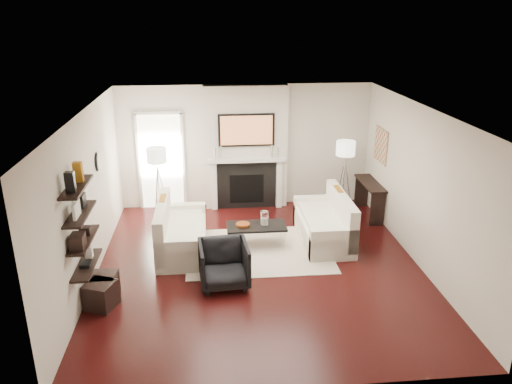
{
  "coord_description": "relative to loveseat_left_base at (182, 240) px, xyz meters",
  "views": [
    {
      "loc": [
        -0.8,
        -7.62,
        4.17
      ],
      "look_at": [
        0.0,
        0.6,
        1.15
      ],
      "focal_mm": 35.0,
      "sensor_mm": 36.0,
      "label": 1
    }
  ],
  "objects": [
    {
      "name": "door_trim_l",
      "position": [
        -0.99,
        2.21,
        0.84
      ],
      "size": [
        0.06,
        0.06,
        2.16
      ],
      "primitive_type": "cube",
      "color": "white",
      "rests_on": "floor"
    },
    {
      "name": "rug",
      "position": [
        1.38,
        -0.16,
        -0.2
      ],
      "size": [
        2.6,
        2.0,
        0.01
      ],
      "primitive_type": "cube",
      "color": "beige",
      "rests_on": "floor"
    },
    {
      "name": "mantel_pilaster_r",
      "position": [
        2.06,
        1.96,
        0.34
      ],
      "size": [
        0.12,
        0.08,
        1.1
      ],
      "primitive_type": "cube",
      "color": "white",
      "rests_on": "floor"
    },
    {
      "name": "decor_box_small",
      "position": [
        -1.28,
        -1.6,
        0.97
      ],
      "size": [
        0.15,
        0.12,
        0.12
      ],
      "primitive_type": "cube",
      "color": "black",
      "rests_on": "shelf_lower"
    },
    {
      "name": "decor_books",
      "position": [
        -1.28,
        -1.8,
        0.53
      ],
      "size": [
        0.14,
        0.2,
        0.05
      ],
      "primitive_type": "cube",
      "color": "black",
      "rests_on": "shelf_bottom"
    },
    {
      "name": "shelf_lower",
      "position": [
        -1.28,
        -1.75,
        0.89
      ],
      "size": [
        0.25,
        1.0,
        0.04
      ],
      "primitive_type": "cube",
      "color": "black",
      "rests_on": "wall_left"
    },
    {
      "name": "loveseat_left_cushion",
      "position": [
        0.05,
        -0.0,
        0.26
      ],
      "size": [
        0.63,
        1.44,
        0.1
      ],
      "primitive_type": "cube",
      "color": "white",
      "rests_on": "loveseat_left_base"
    },
    {
      "name": "decor_magfile_a",
      "position": [
        -1.28,
        -2.01,
        1.85
      ],
      "size": [
        0.12,
        0.1,
        0.28
      ],
      "primitive_type": "cube",
      "color": "black",
      "rests_on": "shelf_top"
    },
    {
      "name": "lamp_right_post",
      "position": [
        3.39,
        1.51,
        0.39
      ],
      "size": [
        0.02,
        0.02,
        1.2
      ],
      "primitive_type": "cylinder",
      "color": "silver",
      "rests_on": "floor"
    },
    {
      "name": "candlestick_r_short",
      "position": [
        2.02,
        1.95,
        1.06
      ],
      "size": [
        0.04,
        0.04,
        0.24
      ],
      "primitive_type": "cylinder",
      "color": "silver",
      "rests_on": "mantel_shelf"
    },
    {
      "name": "lamp_right_shade",
      "position": [
        3.39,
        1.51,
        1.24
      ],
      "size": [
        0.4,
        0.4,
        0.3
      ],
      "primitive_type": "cylinder",
      "color": "white",
      "rests_on": "lamp_right_post"
    },
    {
      "name": "coffee_leg_nw",
      "position": [
        0.87,
        -0.17,
        -0.02
      ],
      "size": [
        0.02,
        0.02,
        0.38
      ],
      "primitive_type": "cylinder",
      "color": "silver",
      "rests_on": "floor"
    },
    {
      "name": "copper_bowl",
      "position": [
        1.12,
        0.05,
        0.24
      ],
      "size": [
        0.26,
        0.26,
        0.04
      ],
      "primitive_type": "cylinder",
      "color": "#9F4D1A",
      "rests_on": "coffee_table"
    },
    {
      "name": "door_trim_top",
      "position": [
        -0.51,
        2.21,
        1.92
      ],
      "size": [
        1.02,
        0.06,
        0.06
      ],
      "primitive_type": "cube",
      "color": "white",
      "rests_on": "wall_back"
    },
    {
      "name": "coffee_leg_se",
      "position": [
        1.87,
        0.27,
        -0.02
      ],
      "size": [
        0.02,
        0.02,
        0.38
      ],
      "primitive_type": "cylinder",
      "color": "silver",
      "rests_on": "floor"
    },
    {
      "name": "mantel_pilaster_l",
      "position": [
        0.62,
        1.96,
        0.34
      ],
      "size": [
        0.12,
        0.08,
        1.1
      ],
      "primitive_type": "cube",
      "color": "white",
      "rests_on": "floor"
    },
    {
      "name": "coffee_table",
      "position": [
        1.37,
        0.05,
        0.19
      ],
      "size": [
        1.1,
        0.55,
        0.04
      ],
      "primitive_type": "cube",
      "color": "black",
      "rests_on": "floor"
    },
    {
      "name": "decor_wine_rack",
      "position": [
        -1.28,
        -2.04,
        1.01
      ],
      "size": [
        0.18,
        0.25,
        0.2
      ],
      "primitive_type": "cube",
      "color": "black",
      "rests_on": "shelf_lower"
    },
    {
      "name": "console_top",
      "position": [
        3.91,
        1.3,
        0.52
      ],
      "size": [
        0.35,
        1.2,
        0.04
      ],
      "primitive_type": "cube",
      "color": "black",
      "rests_on": "floor"
    },
    {
      "name": "loveseat_left_arm_n",
      "position": [
        0.0,
        -0.81,
        0.09
      ],
      "size": [
        0.85,
        0.18,
        0.6
      ],
      "primitive_type": "cube",
      "color": "white",
      "rests_on": "floor"
    },
    {
      "name": "decor_frame_b",
      "position": [
        -1.28,
        -1.5,
        1.4
      ],
      "size": [
        0.04,
        0.22,
        0.18
      ],
      "primitive_type": "cube",
      "color": "black",
      "rests_on": "shelf_upper"
    },
    {
      "name": "armchair",
      "position": [
        0.72,
        -1.28,
        0.18
      ],
      "size": [
        0.82,
        0.78,
        0.79
      ],
      "primitive_type": "imported",
      "rotation": [
        0.0,
        0.0,
        0.08
      ],
      "color": "black",
      "rests_on": "floor"
    },
    {
      "name": "lamp_right_leg_a",
      "position": [
        3.5,
        1.51,
        0.39
      ],
      "size": [
        0.25,
        0.02,
        1.23
      ],
      "primitive_type": "cylinder",
      "rotation": [
        0.18,
        0.0,
        4.71
      ],
      "color": "silver",
      "rests_on": "floor"
    },
    {
      "name": "shelf_bottom",
      "position": [
        -1.28,
        -1.75,
        0.49
      ],
      "size": [
        0.25,
        1.0,
        0.03
      ],
      "primitive_type": "cube",
      "color": "black",
      "rests_on": "wall_left"
    },
    {
      "name": "fireplace_surround",
      "position": [
        1.34,
        1.99,
        0.31
      ],
      "size": [
        1.3,
        0.02,
        1.04
      ],
      "primitive_type": "cube",
      "color": "black",
      "rests_on": "floor"
    },
    {
      "name": "lamp_right_leg_c",
      "position": [
        3.34,
        1.42,
        0.39
      ],
      "size": [
        0.14,
        0.22,
        1.23
      ],
      "primitive_type": "cylinder",
      "rotation": [
        0.18,
        0.0,
        2.62
      ],
      "color": "silver",
      "rests_on": "floor"
    },
    {
      "name": "clock_face",
      "position": [
        -1.36,
        0.15,
        1.49
      ],
      "size": [
        0.01,
        0.29,
        0.29
      ],
      "primitive_type": "cylinder",
      "rotation": [
        0.0,
        1.57,
        0.0
      ],
      "color": "white",
      "rests_on": "clock_rim"
    },
    {
      "name": "tv_body",
      "position": [
        1.34,
        1.97,
        1.57
      ],
      "size": [
        1.2,
        0.06,
        0.7
      ],
      "primitive_type": "cube",
      "color": "black",
      "rests_on": "chimney_breast"
    },
    {
      "name": "decor_magfile_b",
      "position": [
        -1.28,
        -1.57,
        1.85
      ],
      "size": [
        0.12,
        0.1,
        0.28
      ],
      "primitive_type": "cube",
      "color": "#935D12",
      "rests_on": "shelf_top"
    },
    {
      "name": "coffee_leg_sw",
      "position": [
        0.87,
        0.27,
        -0.02
      ],
      "size": [
        0.02,
        0.02,
        0.38
      ],
      "primitive_type": "cylinder",
      "color": "silver",
      "rests_on": "floor"
    },
    {
      "name": "hurricane_glass",
      "position": [
        1.52,
        0.05,
        0.35
      ],
      "size": [
        0.15,
        0.15,
        0.26
      ],
      "primitive_type": "cylinder",
      "color": "white",
      "rests_on": "coffee_table"
    },
    {
      "name": "lamp_left_leg_a",
      "position": [
        -0.4,
        1.36,
        0.39
      ],
      "size": [
        0.25,
        0.02,
        1.23
      ],
      "primitive_type": "cylinder",
      "rotation": [
        0.18,
        0.0,
        4.71
      ],
      "color": "silver",
      "rests_on": "floor"
    },
    {
      "name": "decor_box_tall",
      "position": [
        -1.28,
        -1.54,
        0.6
      ],
      "size": [
        0.1,
        0.1,
        0.18
      ],
      "primitive_type": "cube",
      "color": "white",
      "rests_on": "shelf_bottom"
    },
    {
      "name": "lamp_left_shade",
      "position": [
        -0.51,
        1.36,
        1.24
      ],
      "size": [
        0.4,
        0.4,
        0.3
      ],
      "primitive_type": "cylinder",
      "color": "white",
      "rests_on": "lamp_left_post"
    },
    {
      "name": "mantel_shelf",
      "position": [
        1.34,
        1.94,
        0.91
      ],
      "size": [
        1.7,
        0.18,
        0.07
      ],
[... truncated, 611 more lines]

